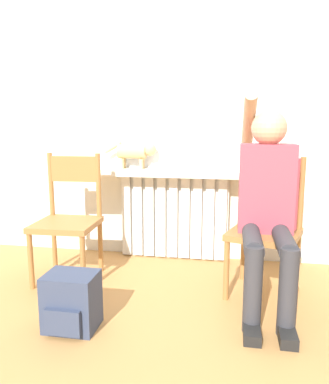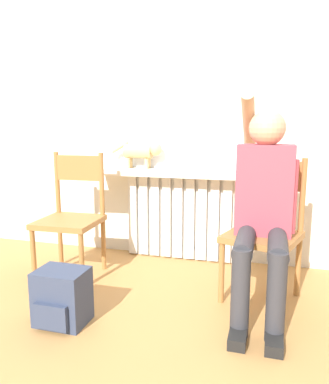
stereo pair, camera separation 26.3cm
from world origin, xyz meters
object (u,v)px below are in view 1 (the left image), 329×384
Objects in this scene: cat at (136,151)px; backpack at (71,302)px; person at (267,199)px; chair_right at (266,226)px; chair_left at (68,217)px.

backpack is at bearing -93.50° from cat.
chair_right is at bearing 84.03° from person.
person is at bearing -78.00° from chair_right.
cat is 1.40m from backpack.
person reaches higher than backpack.
chair_right is 1.21m from cat.
chair_left is 1.00× the size of chair_right.
cat is at bearing 170.70° from chair_right.
chair_left and chair_right have the same top height.
cat reaches higher than chair_left.
person reaches higher than chair_right.
chair_left reaches higher than backpack.
person is at bearing -7.45° from chair_left.
chair_left is 1.38m from chair_right.
person is 4.21× the size of backpack.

